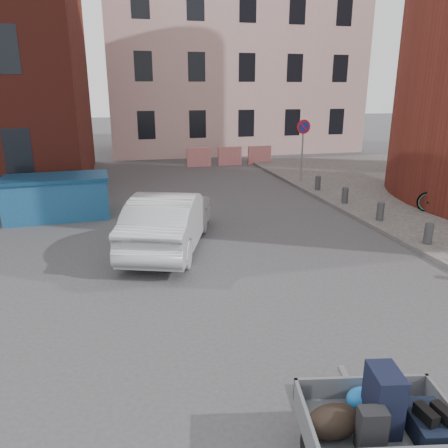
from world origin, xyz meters
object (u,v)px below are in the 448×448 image
object	(u,v)px
dumpster	(57,197)
silver_car	(169,220)
bicycle	(448,197)
trailer	(377,422)

from	to	relation	value
dumpster	silver_car	size ratio (longest dim) A/B	0.73
bicycle	dumpster	bearing A→B (deg)	97.14
silver_car	bicycle	distance (m)	9.26
silver_car	bicycle	size ratio (longest dim) A/B	2.35
dumpster	silver_car	world-z (taller)	silver_car
dumpster	trailer	bearing A→B (deg)	-71.15
dumpster	silver_car	xyz separation A→B (m)	(3.16, -3.62, 0.06)
trailer	bicycle	distance (m)	11.55
trailer	dumpster	world-z (taller)	dumpster
dumpster	silver_car	distance (m)	4.81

